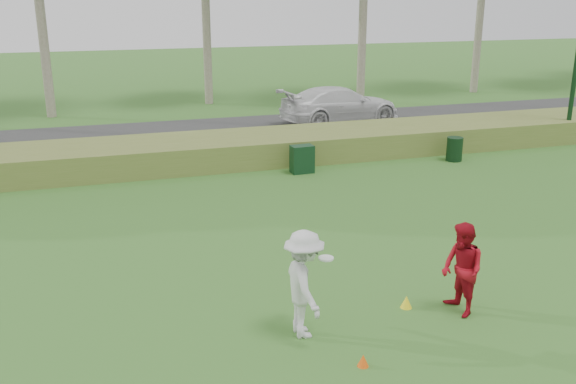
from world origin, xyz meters
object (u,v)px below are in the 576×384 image
object	(u,v)px
player_red	(462,270)
cone_orange	(363,360)
trash_bin	(454,149)
cone_yellow	(406,302)
car_right	(340,105)
utility_cabinet	(302,159)
player_white	(304,284)

from	to	relation	value
player_red	cone_orange	world-z (taller)	player_red
player_red	trash_bin	distance (m)	11.74
cone_yellow	trash_bin	size ratio (longest dim) A/B	0.29
cone_yellow	car_right	distance (m)	17.99
cone_yellow	utility_cabinet	world-z (taller)	utility_cabinet
player_white	cone_orange	xyz separation A→B (m)	(0.59, -1.26, -0.87)
player_red	utility_cabinet	bearing A→B (deg)	176.58
player_white	trash_bin	size ratio (longest dim) A/B	2.29
cone_orange	player_red	bearing A→B (deg)	24.45
cone_orange	utility_cabinet	world-z (taller)	utility_cabinet
car_right	cone_orange	bearing A→B (deg)	151.83
utility_cabinet	car_right	world-z (taller)	car_right
player_white	cone_orange	bearing A→B (deg)	-153.76
player_red	cone_orange	size ratio (longest dim) A/B	8.60
player_red	cone_orange	bearing A→B (deg)	-67.15
cone_orange	trash_bin	world-z (taller)	trash_bin
cone_yellow	cone_orange	bearing A→B (deg)	-135.14
player_white	utility_cabinet	distance (m)	10.62
player_red	utility_cabinet	size ratio (longest dim) A/B	1.92
player_white	car_right	xyz separation A→B (m)	(7.71, 17.45, -0.10)
trash_bin	car_right	world-z (taller)	car_right
player_white	trash_bin	distance (m)	13.46
cone_orange	utility_cabinet	distance (m)	11.66
trash_bin	car_right	size ratio (longest dim) A/B	0.15
utility_cabinet	player_white	bearing A→B (deg)	-111.11
cone_yellow	utility_cabinet	size ratio (longest dim) A/B	0.26
cone_yellow	trash_bin	bearing A→B (deg)	54.27
cone_yellow	trash_bin	xyz separation A→B (m)	(6.89, 9.57, 0.30)
cone_orange	car_right	world-z (taller)	car_right
player_red	cone_yellow	xyz separation A→B (m)	(-0.85, 0.49, -0.77)
player_white	car_right	world-z (taller)	player_white
trash_bin	cone_yellow	bearing A→B (deg)	-125.73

